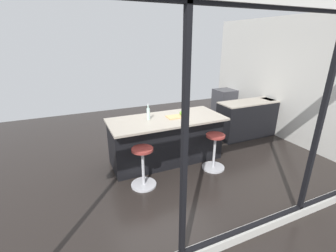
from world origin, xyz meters
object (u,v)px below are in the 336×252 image
at_px(oven_range, 224,103).
at_px(kitchen_island, 166,139).
at_px(stool_middle, 143,168).
at_px(cutting_board, 176,117).
at_px(apple_green, 182,113).
at_px(water_bottle, 148,114).
at_px(stool_by_window, 214,153).

height_order(oven_range, kitchen_island, kitchen_island).
relative_size(oven_range, kitchen_island, 0.39).
distance_m(kitchen_island, stool_middle, 1.00).
xyz_separation_m(oven_range, cutting_board, (2.69, 1.98, 0.50)).
distance_m(kitchen_island, apple_green, 0.62).
bearing_deg(apple_green, cutting_board, 7.42).
relative_size(oven_range, stool_middle, 1.25).
bearing_deg(kitchen_island, stool_middle, 43.35).
bearing_deg(stool_middle, cutting_board, -145.26).
xyz_separation_m(oven_range, kitchen_island, (2.89, 1.94, 0.03)).
bearing_deg(water_bottle, cutting_board, 172.10).
bearing_deg(oven_range, water_bottle, 30.47).
distance_m(cutting_board, apple_green, 0.15).
bearing_deg(oven_range, stool_by_window, 50.37).
height_order(stool_middle, cutting_board, cutting_board).
bearing_deg(kitchen_island, stool_by_window, 136.65).
bearing_deg(stool_middle, kitchen_island, -136.65).
bearing_deg(apple_green, oven_range, -142.47).
height_order(stool_by_window, cutting_board, cutting_board).
distance_m(stool_by_window, stool_middle, 1.44).
relative_size(stool_by_window, cutting_board, 1.98).
xyz_separation_m(oven_range, water_bottle, (3.24, 1.91, 0.61)).
relative_size(stool_middle, cutting_board, 1.98).
bearing_deg(stool_by_window, cutting_board, -50.30).
distance_m(oven_range, cutting_board, 3.38).
height_order(oven_range, stool_middle, oven_range).
bearing_deg(stool_by_window, kitchen_island, -43.35).
bearing_deg(apple_green, stool_middle, 31.85).
height_order(kitchen_island, stool_by_window, kitchen_island).
bearing_deg(stool_by_window, apple_green, -58.98).
bearing_deg(oven_range, cutting_board, 36.37).
bearing_deg(apple_green, stool_by_window, 121.02).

